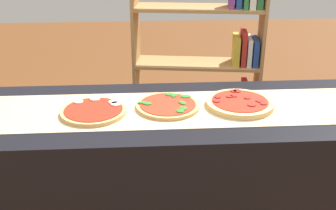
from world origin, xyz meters
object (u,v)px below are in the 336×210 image
object	(u,v)px
pizza_spinach_1	(168,105)
pizza_pepperoni_2	(240,103)
bookshelf	(214,68)
pizza_mozzarella_0	(94,111)

from	to	relation	value
pizza_spinach_1	pizza_pepperoni_2	distance (m)	0.31
pizza_pepperoni_2	bookshelf	distance (m)	1.13
pizza_spinach_1	pizza_pepperoni_2	xyz separation A→B (m)	(0.31, -0.00, 0.00)
pizza_mozzarella_0	pizza_spinach_1	size ratio (longest dim) A/B	1.00
pizza_mozzarella_0	bookshelf	world-z (taller)	bookshelf
pizza_spinach_1	bookshelf	xyz separation A→B (m)	(0.40, 1.10, -0.22)
pizza_mozzarella_0	pizza_pepperoni_2	bearing A→B (deg)	3.04
bookshelf	pizza_spinach_1	bearing A→B (deg)	-109.68
pizza_mozzarella_0	bookshelf	distance (m)	1.36
pizza_pepperoni_2	bookshelf	bearing A→B (deg)	85.47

